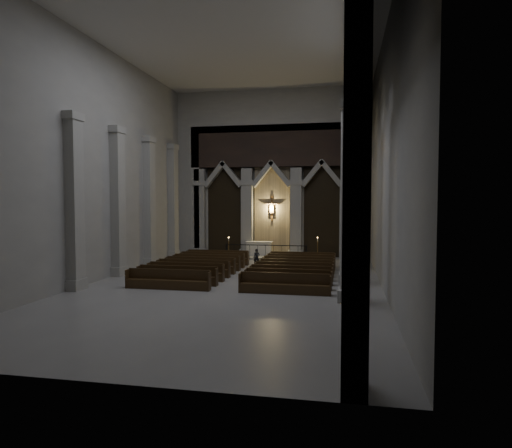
# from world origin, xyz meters

# --- Properties ---
(room) EXTENTS (24.00, 24.10, 12.00)m
(room) POSITION_xyz_m (0.00, 0.00, 7.60)
(room) COLOR gray
(room) RESTS_ON ground
(sanctuary_wall) EXTENTS (14.00, 0.77, 12.00)m
(sanctuary_wall) POSITION_xyz_m (0.00, 11.54, 6.62)
(sanctuary_wall) COLOR #A3A198
(sanctuary_wall) RESTS_ON ground
(right_arcade) EXTENTS (1.00, 24.00, 12.00)m
(right_arcade) POSITION_xyz_m (5.50, 1.33, 7.83)
(right_arcade) COLOR #A3A198
(right_arcade) RESTS_ON ground
(left_pilasters) EXTENTS (0.60, 13.00, 8.03)m
(left_pilasters) POSITION_xyz_m (-6.75, 3.50, 3.91)
(left_pilasters) COLOR #A3A198
(left_pilasters) RESTS_ON ground
(sanctuary_step) EXTENTS (8.50, 2.60, 0.15)m
(sanctuary_step) POSITION_xyz_m (0.00, 10.60, 0.07)
(sanctuary_step) COLOR #A3A198
(sanctuary_step) RESTS_ON ground
(altar) EXTENTS (1.91, 0.76, 0.97)m
(altar) POSITION_xyz_m (-0.79, 10.96, 0.64)
(altar) COLOR silver
(altar) RESTS_ON sanctuary_step
(altar_rail) EXTENTS (5.58, 0.09, 1.10)m
(altar_rail) POSITION_xyz_m (-0.00, 9.11, 0.73)
(altar_rail) COLOR black
(altar_rail) RESTS_ON ground
(candle_stand_left) EXTENTS (0.25, 0.25, 1.51)m
(candle_stand_left) POSITION_xyz_m (-2.70, 9.58, 0.41)
(candle_stand_left) COLOR #A87C33
(candle_stand_left) RESTS_ON ground
(candle_stand_right) EXTENTS (0.27, 0.27, 1.59)m
(candle_stand_right) POSITION_xyz_m (3.46, 9.70, 0.43)
(candle_stand_right) COLOR #A87C33
(candle_stand_right) RESTS_ON ground
(pews) EXTENTS (9.43, 8.71, 0.90)m
(pews) POSITION_xyz_m (-0.00, 2.60, 0.29)
(pews) COLOR black
(pews) RESTS_ON ground
(worshipper) EXTENTS (0.42, 0.30, 1.08)m
(worshipper) POSITION_xyz_m (-0.07, 6.31, 0.54)
(worshipper) COLOR black
(worshipper) RESTS_ON ground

